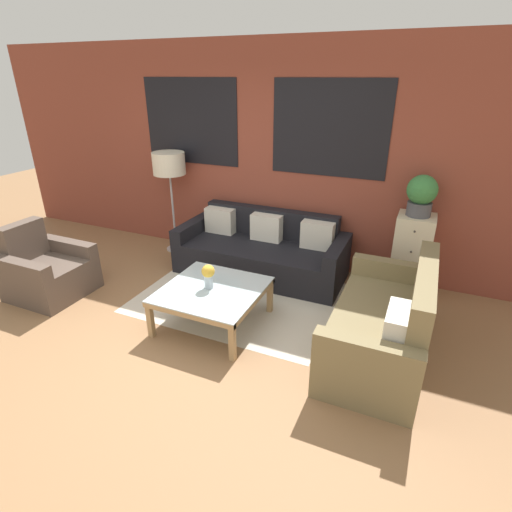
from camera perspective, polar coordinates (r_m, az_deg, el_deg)
ground_plane at (r=4.00m, az=-14.56°, el=-12.99°), size 16.00×16.00×0.00m
wall_back_brick at (r=5.38m, az=0.08°, el=14.09°), size 8.40×0.09×2.80m
rug at (r=4.70m, az=-2.56°, el=-5.89°), size 2.23×1.68×0.00m
couch_dark at (r=5.17m, az=0.85°, el=0.59°), size 2.14×0.88×0.78m
settee_vintage at (r=3.84m, az=17.84°, el=-9.51°), size 0.80×1.64×0.92m
armchair_corner at (r=5.27m, az=-27.63°, el=-2.02°), size 0.80×0.79×0.84m
coffee_table at (r=4.09m, az=-6.24°, el=-5.33°), size 0.98×0.98×0.41m
floor_lamp at (r=5.72m, az=-12.31°, el=12.39°), size 0.44×0.44×1.42m
drawer_cabinet at (r=4.95m, az=21.23°, el=0.14°), size 0.41×0.40×0.96m
potted_plant at (r=4.72m, az=22.56°, el=8.13°), size 0.32×0.32×0.45m
flower_vase at (r=4.01m, az=-6.83°, el=-2.64°), size 0.13×0.13×0.25m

